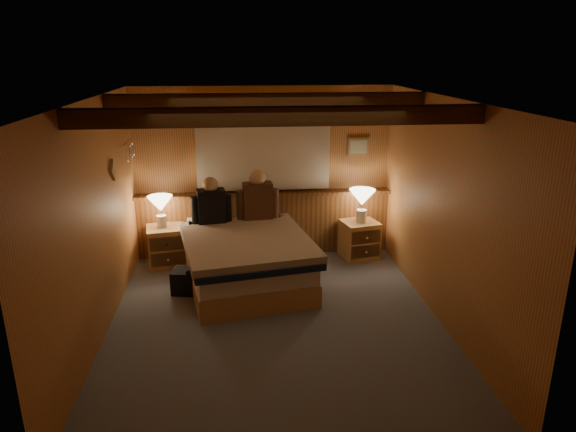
{
  "coord_description": "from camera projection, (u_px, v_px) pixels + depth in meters",
  "views": [
    {
      "loc": [
        -0.38,
        -5.0,
        2.84
      ],
      "look_at": [
        0.18,
        0.4,
        1.09
      ],
      "focal_mm": 32.0,
      "sensor_mm": 36.0,
      "label": 1
    }
  ],
  "objects": [
    {
      "name": "floor",
      "position": [
        276.0,
        322.0,
        5.64
      ],
      "size": [
        4.2,
        4.2,
        0.0
      ],
      "primitive_type": "plane",
      "color": "#535A63",
      "rests_on": "ground"
    },
    {
      "name": "ceiling",
      "position": [
        274.0,
        99.0,
        4.91
      ],
      "size": [
        4.2,
        4.2,
        0.0
      ],
      "primitive_type": "plane",
      "rotation": [
        3.14,
        0.0,
        0.0
      ],
      "color": "tan",
      "rests_on": "wall_back"
    },
    {
      "name": "wall_back",
      "position": [
        264.0,
        173.0,
        7.26
      ],
      "size": [
        3.6,
        0.0,
        3.6
      ],
      "primitive_type": "plane",
      "rotation": [
        1.57,
        0.0,
        0.0
      ],
      "color": "#CA8048",
      "rests_on": "floor"
    },
    {
      "name": "wall_left",
      "position": [
        95.0,
        224.0,
        5.1
      ],
      "size": [
        0.0,
        4.2,
        4.2
      ],
      "primitive_type": "plane",
      "rotation": [
        1.57,
        0.0,
        1.57
      ],
      "color": "#CA8048",
      "rests_on": "floor"
    },
    {
      "name": "wall_right",
      "position": [
        444.0,
        213.0,
        5.45
      ],
      "size": [
        0.0,
        4.2,
        4.2
      ],
      "primitive_type": "plane",
      "rotation": [
        1.57,
        0.0,
        -1.57
      ],
      "color": "#CA8048",
      "rests_on": "floor"
    },
    {
      "name": "wall_front",
      "position": [
        300.0,
        319.0,
        3.29
      ],
      "size": [
        3.6,
        0.0,
        3.6
      ],
      "primitive_type": "plane",
      "rotation": [
        -1.57,
        0.0,
        0.0
      ],
      "color": "#CA8048",
      "rests_on": "floor"
    },
    {
      "name": "wainscot",
      "position": [
        264.0,
        222.0,
        7.42
      ],
      "size": [
        3.6,
        0.23,
        0.94
      ],
      "color": "brown",
      "rests_on": "wall_back"
    },
    {
      "name": "curtain_window",
      "position": [
        263.0,
        151.0,
        7.1
      ],
      "size": [
        2.18,
        0.09,
        1.11
      ],
      "color": "#492E12",
      "rests_on": "wall_back"
    },
    {
      "name": "ceiling_beams",
      "position": [
        273.0,
        107.0,
        5.08
      ],
      "size": [
        3.6,
        1.65,
        0.16
      ],
      "color": "#492E12",
      "rests_on": "ceiling"
    },
    {
      "name": "coat_rail",
      "position": [
        129.0,
        149.0,
        6.46
      ],
      "size": [
        0.05,
        0.55,
        0.24
      ],
      "color": "silver",
      "rests_on": "wall_left"
    },
    {
      "name": "framed_print",
      "position": [
        358.0,
        147.0,
        7.27
      ],
      "size": [
        0.3,
        0.04,
        0.25
      ],
      "color": "#A08350",
      "rests_on": "wall_back"
    },
    {
      "name": "bed",
      "position": [
        246.0,
        259.0,
        6.48
      ],
      "size": [
        1.77,
        2.14,
        0.65
      ],
      "rotation": [
        0.0,
        0.0,
        0.17
      ],
      "color": "tan",
      "rests_on": "floor"
    },
    {
      "name": "nightstand_left",
      "position": [
        167.0,
        246.0,
        7.08
      ],
      "size": [
        0.57,
        0.53,
        0.55
      ],
      "rotation": [
        0.0,
        0.0,
        0.17
      ],
      "color": "tan",
      "rests_on": "floor"
    },
    {
      "name": "nightstand_right",
      "position": [
        359.0,
        239.0,
        7.35
      ],
      "size": [
        0.57,
        0.53,
        0.53
      ],
      "rotation": [
        0.0,
        0.0,
        0.21
      ],
      "color": "tan",
      "rests_on": "floor"
    },
    {
      "name": "lamp_left",
      "position": [
        160.0,
        206.0,
        6.9
      ],
      "size": [
        0.34,
        0.34,
        0.44
      ],
      "color": "silver",
      "rests_on": "nightstand_left"
    },
    {
      "name": "lamp_right",
      "position": [
        362.0,
        199.0,
        7.15
      ],
      "size": [
        0.37,
        0.37,
        0.48
      ],
      "color": "silver",
      "rests_on": "nightstand_right"
    },
    {
      "name": "person_left",
      "position": [
        211.0,
        204.0,
        6.81
      ],
      "size": [
        0.53,
        0.26,
        0.65
      ],
      "rotation": [
        0.0,
        0.0,
        0.15
      ],
      "color": "black",
      "rests_on": "bed"
    },
    {
      "name": "person_right",
      "position": [
        258.0,
        198.0,
        6.97
      ],
      "size": [
        0.58,
        0.26,
        0.7
      ],
      "rotation": [
        0.0,
        0.0,
        0.09
      ],
      "color": "#4A2D1D",
      "rests_on": "bed"
    },
    {
      "name": "duffel_bag",
      "position": [
        193.0,
        281.0,
        6.3
      ],
      "size": [
        0.54,
        0.38,
        0.35
      ],
      "rotation": [
        0.0,
        0.0,
        -0.19
      ],
      "color": "black",
      "rests_on": "floor"
    }
  ]
}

